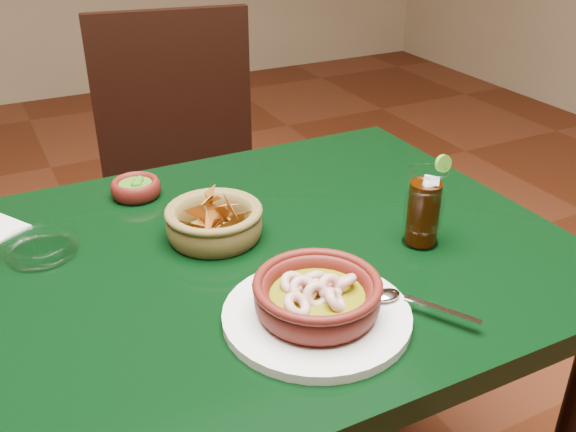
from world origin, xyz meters
name	(u,v)px	position (x,y,z in m)	size (l,w,h in m)	color
dining_table	(208,312)	(0.00, 0.00, 0.65)	(1.20, 0.80, 0.75)	black
dining_chair	(186,185)	(0.20, 0.71, 0.54)	(0.53, 0.53, 0.99)	black
shrimp_plate	(317,301)	(0.09, -0.21, 0.78)	(0.32, 0.26, 0.08)	silver
chip_basket	(214,222)	(0.04, 0.07, 0.78)	(0.20, 0.20, 0.12)	brown
guacamole_ramekin	(136,188)	(-0.03, 0.28, 0.77)	(0.11, 0.11, 0.04)	#46100C
cola_drink	(424,208)	(0.35, -0.11, 0.82)	(0.13, 0.13, 0.15)	white
glass_ashtray	(40,247)	(-0.23, 0.14, 0.76)	(0.13, 0.13, 0.03)	white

